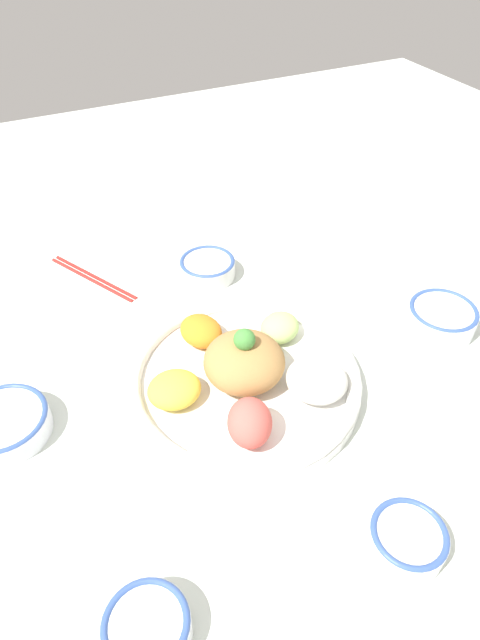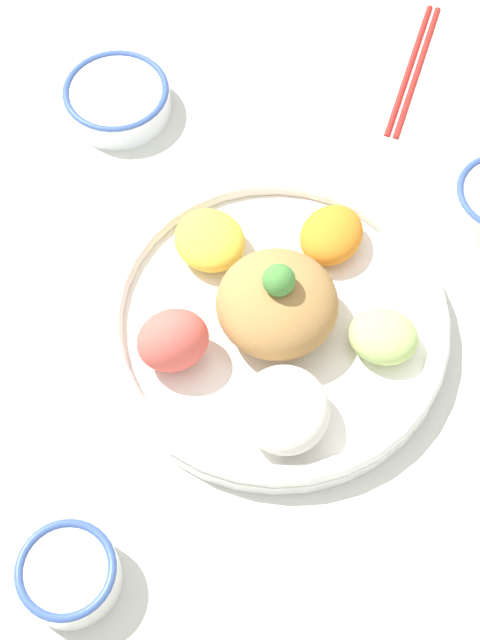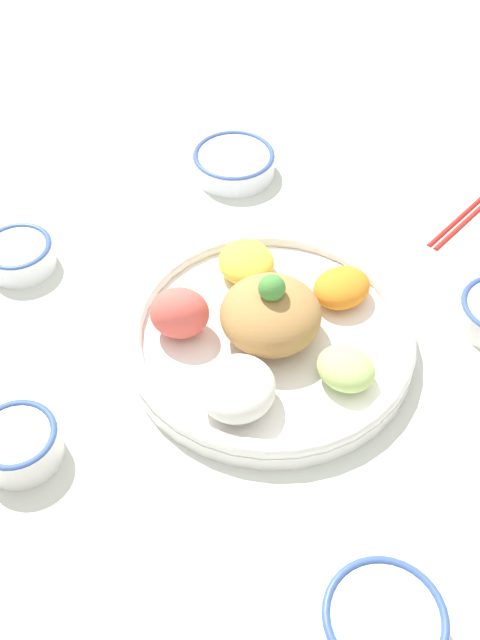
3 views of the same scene
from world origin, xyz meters
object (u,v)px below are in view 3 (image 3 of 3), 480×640
at_px(sauce_bowl_dark, 382,624).
at_px(chopsticks_pair_near, 474,208).
at_px(rice_bowl_blue, 19,443).
at_px(sauce_bowl_far, 19,254).
at_px(rice_bowl_plain, 234,162).
at_px(salad_platter, 268,331).

relative_size(sauce_bowl_dark, chopsticks_pair_near, 0.56).
distance_m(rice_bowl_blue, chopsticks_pair_near, 0.68).
relative_size(sauce_bowl_dark, sauce_bowl_far, 1.23).
relative_size(rice_bowl_plain, chopsticks_pair_near, 0.61).
height_order(sauce_bowl_dark, chopsticks_pair_near, sauce_bowl_dark).
xyz_separation_m(sauce_bowl_dark, rice_bowl_plain, (0.09, 0.67, -0.01)).
xyz_separation_m(salad_platter, rice_bowl_plain, (0.07, 0.32, -0.01)).
bearing_deg(rice_bowl_blue, sauce_bowl_far, 82.01).
bearing_deg(sauce_bowl_far, sauce_bowl_dark, -68.11).
bearing_deg(salad_platter, chopsticks_pair_near, 20.78).
height_order(rice_bowl_plain, chopsticks_pair_near, rice_bowl_plain).
bearing_deg(salad_platter, sauce_bowl_dark, -93.71).
xyz_separation_m(rice_bowl_blue, sauce_bowl_far, (0.04, 0.29, -0.00)).
bearing_deg(sauce_bowl_dark, chopsticks_pair_near, 51.40).
height_order(salad_platter, chopsticks_pair_near, salad_platter).
height_order(salad_platter, rice_bowl_plain, salad_platter).
bearing_deg(chopsticks_pair_near, rice_bowl_blue, -11.86).
bearing_deg(sauce_bowl_dark, salad_platter, 86.29).
bearing_deg(rice_bowl_plain, sauce_bowl_far, -163.88).
relative_size(sauce_bowl_far, chopsticks_pair_near, 0.45).
height_order(rice_bowl_blue, sauce_bowl_far, rice_bowl_blue).
bearing_deg(sauce_bowl_dark, rice_bowl_plain, 82.17).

